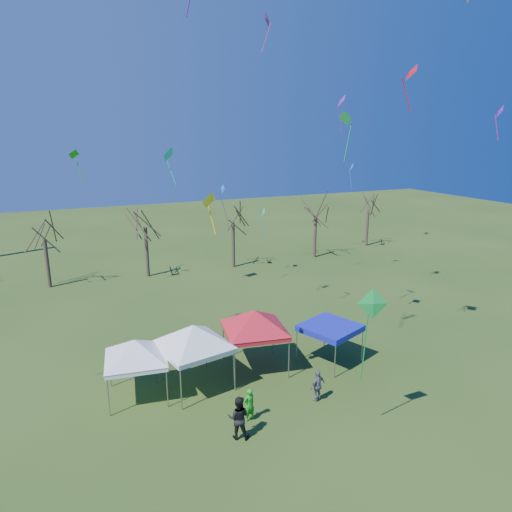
{
  "coord_description": "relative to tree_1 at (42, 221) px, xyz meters",
  "views": [
    {
      "loc": [
        -9.67,
        -16.8,
        12.76
      ],
      "look_at": [
        -0.87,
        3.0,
        6.98
      ],
      "focal_mm": 32.0,
      "sensor_mm": 36.0,
      "label": 1
    }
  ],
  "objects": [
    {
      "name": "kite_27",
      "position": [
        18.07,
        -22.34,
        9.96
      ],
      "size": [
        0.86,
        1.11,
        2.37
      ],
      "rotation": [
        0.0,
        0.0,
        4.45
      ],
      "color": "red",
      "rests_on": "ground"
    },
    {
      "name": "ground",
      "position": [
        10.77,
        -24.65,
        -5.79
      ],
      "size": [
        140.0,
        140.0,
        0.0
      ],
      "primitive_type": "plane",
      "color": "#2E4717",
      "rests_on": "ground"
    },
    {
      "name": "kite_13",
      "position": [
        2.82,
        -3.58,
        5.51
      ],
      "size": [
        1.14,
        1.04,
        2.37
      ],
      "rotation": [
        0.0,
        0.0,
        3.68
      ],
      "color": "#1CA419",
      "rests_on": "ground"
    },
    {
      "name": "kite_11",
      "position": [
        9.31,
        -6.57,
        5.5
      ],
      "size": [
        1.51,
        1.53,
        2.97
      ],
      "rotation": [
        0.0,
        0.0,
        3.96
      ],
      "color": "#0DCCBB",
      "rests_on": "ground"
    },
    {
      "name": "tree_2",
      "position": [
        8.4,
        -0.27,
        0.5
      ],
      "size": [
        3.71,
        3.71,
        8.18
      ],
      "color": "#3D2D21",
      "rests_on": "ground"
    },
    {
      "name": "tent_white_mid",
      "position": [
        6.84,
        -20.7,
        -2.55
      ],
      "size": [
        4.47,
        4.47,
        4.02
      ],
      "rotation": [
        0.0,
        0.0,
        0.19
      ],
      "color": "gray",
      "rests_on": "ground"
    },
    {
      "name": "kite_1",
      "position": [
        7.16,
        -22.78,
        4.22
      ],
      "size": [
        0.97,
        0.83,
        1.93
      ],
      "rotation": [
        0.0,
        0.0,
        3.67
      ],
      "color": "yellow",
      "rests_on": "ground"
    },
    {
      "name": "tree_1",
      "position": [
        0.0,
        0.0,
        0.0
      ],
      "size": [
        3.42,
        3.42,
        7.54
      ],
      "color": "#3D2D21",
      "rests_on": "ground"
    },
    {
      "name": "tent_red",
      "position": [
        10.49,
        -20.16,
        -2.54
      ],
      "size": [
        4.5,
        4.5,
        4.03
      ],
      "rotation": [
        0.0,
        0.0,
        -0.17
      ],
      "color": "gray",
      "rests_on": "ground"
    },
    {
      "name": "kite_9",
      "position": [
        22.8,
        -23.88,
        8.1
      ],
      "size": [
        0.68,
        0.78,
        1.83
      ],
      "rotation": [
        0.0,
        0.0,
        4.13
      ],
      "color": "purple",
      "rests_on": "ground"
    },
    {
      "name": "tree_3",
      "position": [
        16.8,
        -0.6,
        0.29
      ],
      "size": [
        3.59,
        3.59,
        7.91
      ],
      "color": "#3D2D21",
      "rests_on": "ground"
    },
    {
      "name": "tree_4",
      "position": [
        26.12,
        -0.65,
        0.27
      ],
      "size": [
        3.58,
        3.58,
        7.89
      ],
      "color": "#3D2D21",
      "rests_on": "ground"
    },
    {
      "name": "kite_17",
      "position": [
        18.05,
        -16.92,
        7.89
      ],
      "size": [
        0.78,
        1.11,
        3.08
      ],
      "rotation": [
        0.0,
        0.0,
        1.87
      ],
      "color": "green",
      "rests_on": "ground"
    },
    {
      "name": "kite_18",
      "position": [
        16.15,
        -19.16,
        8.75
      ],
      "size": [
        0.67,
        0.89,
        2.05
      ],
      "rotation": [
        0.0,
        0.0,
        4.45
      ],
      "color": "#6E1CC7",
      "rests_on": "ground"
    },
    {
      "name": "person_grey",
      "position": [
        11.99,
        -24.4,
        -4.97
      ],
      "size": [
        1.03,
        0.65,
        1.63
      ],
      "primitive_type": "imported",
      "rotation": [
        0.0,
        0.0,
        3.42
      ],
      "color": "slate",
      "rests_on": "ground"
    },
    {
      "name": "tent_white_west",
      "position": [
        3.96,
        -20.43,
        -2.9
      ],
      "size": [
        4.03,
        4.03,
        3.59
      ],
      "rotation": [
        0.0,
        0.0,
        -0.14
      ],
      "color": "gray",
      "rests_on": "ground"
    },
    {
      "name": "person_dark",
      "position": [
        7.38,
        -25.47,
        -4.81
      ],
      "size": [
        1.19,
        1.1,
        1.96
      ],
      "primitive_type": "imported",
      "rotation": [
        0.0,
        0.0,
        2.66
      ],
      "color": "black",
      "rests_on": "ground"
    },
    {
      "name": "tree_5",
      "position": [
        34.49,
        1.42,
        -0.06
      ],
      "size": [
        3.39,
        3.39,
        7.46
      ],
      "color": "#3D2D21",
      "rests_on": "ground"
    },
    {
      "name": "kite_22",
      "position": [
        18.34,
        -4.23,
        0.09
      ],
      "size": [
        0.83,
        0.86,
        2.65
      ],
      "rotation": [
        0.0,
        0.0,
        4.57
      ],
      "color": "#0DB7C6",
      "rests_on": "ground"
    },
    {
      "name": "person_green",
      "position": [
        8.29,
        -24.5,
        -4.99
      ],
      "size": [
        0.65,
        0.5,
        1.6
      ],
      "primitive_type": "imported",
      "rotation": [
        0.0,
        0.0,
        3.36
      ],
      "color": "green",
      "rests_on": "ground"
    },
    {
      "name": "kite_12",
      "position": [
        29.94,
        -1.2,
        3.64
      ],
      "size": [
        0.72,
        0.97,
        2.78
      ],
      "rotation": [
        0.0,
        0.0,
        4.3
      ],
      "color": "blue",
      "rests_on": "ground"
    },
    {
      "name": "tent_blue",
      "position": [
        14.75,
        -21.18,
        -3.72
      ],
      "size": [
        3.7,
        3.7,
        2.25
      ],
      "rotation": [
        0.0,
        0.0,
        0.37
      ],
      "color": "gray",
      "rests_on": "ground"
    },
    {
      "name": "kite_3",
      "position": [
        19.63,
        -2.23,
        16.57
      ],
      "size": [
        1.21,
        1.28,
        3.34
      ],
      "rotation": [
        0.0,
        0.0,
        0.83
      ],
      "color": "#F83770",
      "rests_on": "ground"
    },
    {
      "name": "kite_5",
      "position": [
        12.42,
        -27.6,
        0.31
      ],
      "size": [
        1.3,
        0.77,
        4.2
      ],
      "rotation": [
        0.0,
        0.0,
        5.9
      ],
      "color": "#169538",
      "rests_on": "ground"
    },
    {
      "name": "kite_19",
      "position": [
        15.0,
        -2.7,
        2.21
      ],
      "size": [
        0.58,
        0.83,
        2.22
      ],
      "rotation": [
        0.0,
        0.0,
        4.83
      ],
      "color": "blue",
      "rests_on": "ground"
    }
  ]
}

